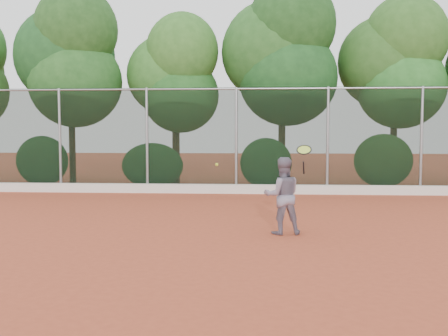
{
  "coord_description": "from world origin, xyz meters",
  "views": [
    {
      "loc": [
        0.72,
        -9.55,
        1.99
      ],
      "look_at": [
        0.0,
        1.0,
        1.25
      ],
      "focal_mm": 40.0,
      "sensor_mm": 36.0,
      "label": 1
    }
  ],
  "objects": [
    {
      "name": "foliage_backdrop",
      "position": [
        -0.55,
        8.98,
        4.4
      ],
      "size": [
        23.7,
        3.63,
        7.55
      ],
      "color": "#432E19",
      "rests_on": "ground"
    },
    {
      "name": "tennis_ball_in_flight",
      "position": [
        -0.11,
        0.46,
        1.36
      ],
      "size": [
        0.07,
        0.07,
        0.07
      ],
      "color": "#C7DC32",
      "rests_on": "ground"
    },
    {
      "name": "ground",
      "position": [
        0.0,
        0.0,
        0.0
      ],
      "size": [
        80.0,
        80.0,
        0.0
      ],
      "primitive_type": "plane",
      "color": "#B04529",
      "rests_on": "ground"
    },
    {
      "name": "concrete_curb",
      "position": [
        0.0,
        6.82,
        0.15
      ],
      "size": [
        24.0,
        0.2,
        0.3
      ],
      "primitive_type": "cube",
      "color": "silver",
      "rests_on": "ground"
    },
    {
      "name": "chainlink_fence",
      "position": [
        -0.0,
        7.0,
        1.86
      ],
      "size": [
        24.09,
        0.09,
        3.5
      ],
      "color": "black",
      "rests_on": "ground"
    },
    {
      "name": "tennis_racket",
      "position": [
        1.6,
        0.12,
        1.63
      ],
      "size": [
        0.33,
        0.31,
        0.58
      ],
      "color": "black",
      "rests_on": "ground"
    },
    {
      "name": "tennis_player",
      "position": [
        1.2,
        0.26,
        0.76
      ],
      "size": [
        0.82,
        0.68,
        1.52
      ],
      "primitive_type": "imported",
      "rotation": [
        0.0,
        0.0,
        3.29
      ],
      "color": "slate",
      "rests_on": "ground"
    }
  ]
}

